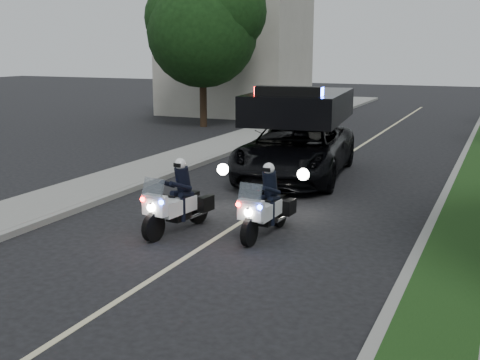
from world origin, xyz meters
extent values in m
plane|color=black|center=(0.00, 0.00, 0.00)|extent=(120.00, 120.00, 0.00)
cube|color=gray|center=(4.10, 10.00, 0.07)|extent=(0.20, 60.00, 0.15)
cube|color=#193814|center=(4.80, 10.00, 0.08)|extent=(1.20, 60.00, 0.16)
cube|color=gray|center=(-4.10, 10.00, 0.07)|extent=(0.20, 60.00, 0.15)
cube|color=gray|center=(-5.20, 10.00, 0.08)|extent=(2.00, 60.00, 0.16)
cube|color=#A8A396|center=(-10.00, 26.00, 3.50)|extent=(8.00, 6.00, 7.00)
cube|color=#BFB78C|center=(0.00, 10.00, 0.00)|extent=(0.12, 50.00, 0.01)
imported|color=black|center=(-0.47, 9.91, 0.00)|extent=(3.70, 6.71, 3.11)
imported|color=black|center=(-1.96, 19.19, 0.00)|extent=(0.64, 1.55, 0.79)
imported|color=black|center=(-1.96, 19.19, 0.00)|extent=(0.65, 0.45, 1.76)
camera|label=1|loc=(5.47, -7.55, 3.98)|focal=44.63mm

